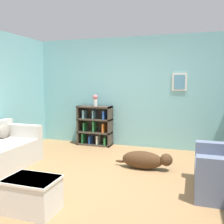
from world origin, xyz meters
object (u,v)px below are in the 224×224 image
Objects in this scene: coffee_table at (32,194)px; vase at (95,100)px; bookshelf at (95,126)px; dog at (145,160)px.

vase is (-0.46, 3.19, 0.90)m from coffee_table.
bookshelf is 0.92× the size of dog.
bookshelf reaches higher than coffee_table.
bookshelf is 3.26m from coffee_table.
dog is 2.20m from vase.
bookshelf reaches higher than dog.
bookshelf is 2.03m from dog.
bookshelf is at bearing 98.38° from coffee_table.
bookshelf is at bearing 130.20° from vase.
coffee_table is at bearing -81.62° from bookshelf.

